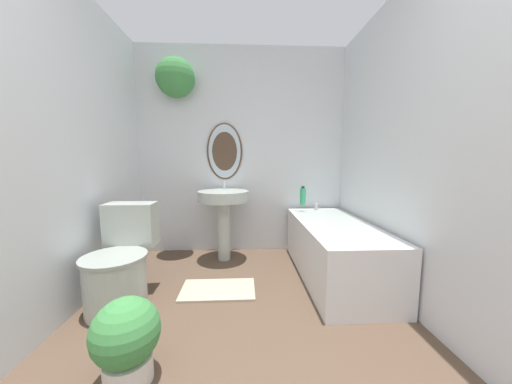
% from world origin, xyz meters
% --- Properties ---
extents(wall_back, '(2.53, 0.42, 2.40)m').
position_xyz_m(wall_back, '(-0.13, 2.81, 1.34)').
color(wall_back, silver).
rests_on(wall_back, ground_plane).
extents(wall_left, '(0.06, 2.93, 2.40)m').
position_xyz_m(wall_left, '(-1.23, 1.41, 1.20)').
color(wall_left, silver).
rests_on(wall_left, ground_plane).
extents(wall_right, '(0.06, 2.93, 2.40)m').
position_xyz_m(wall_right, '(1.23, 1.41, 1.20)').
color(wall_right, silver).
rests_on(wall_right, ground_plane).
extents(toilet, '(0.45, 0.64, 0.74)m').
position_xyz_m(toilet, '(-0.92, 1.63, 0.31)').
color(toilet, '#B2BCB2').
rests_on(toilet, ground_plane).
extents(pedestal_sink, '(0.55, 0.55, 0.87)m').
position_xyz_m(pedestal_sink, '(-0.21, 2.50, 0.61)').
color(pedestal_sink, '#B2BCB2').
rests_on(pedestal_sink, ground_plane).
extents(bathtub, '(0.63, 1.47, 0.59)m').
position_xyz_m(bathtub, '(0.87, 2.03, 0.27)').
color(bathtub, silver).
rests_on(bathtub, ground_plane).
extents(shampoo_bottle, '(0.07, 0.07, 0.21)m').
position_xyz_m(shampoo_bottle, '(0.69, 2.59, 0.69)').
color(shampoo_bottle, '#38B275').
rests_on(shampoo_bottle, bathtub).
extents(potted_plant, '(0.32, 0.32, 0.43)m').
position_xyz_m(potted_plant, '(-0.56, 0.91, 0.23)').
color(potted_plant, silver).
rests_on(potted_plant, ground_plane).
extents(bath_mat, '(0.61, 0.37, 0.02)m').
position_xyz_m(bath_mat, '(-0.21, 1.79, 0.01)').
color(bath_mat, '#B7A88E').
rests_on(bath_mat, ground_plane).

